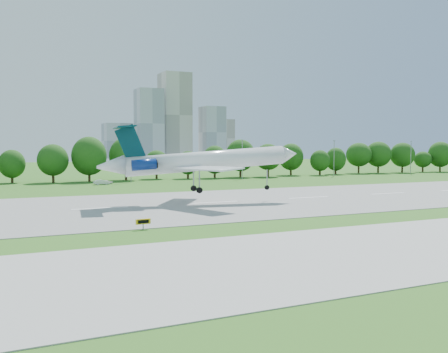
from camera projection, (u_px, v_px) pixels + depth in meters
ground at (407, 213)px, 73.79m from camera, size 600.00×600.00×0.00m
runway at (309, 198)px, 96.35m from camera, size 400.00×45.00×0.08m
tree_line at (185, 159)px, 156.47m from camera, size 288.40×8.40×10.40m
light_poles at (189, 159)px, 146.37m from camera, size 175.90×0.25×12.19m
skyline at (172, 126)px, 467.33m from camera, size 127.00×52.00×80.00m
airliner at (197, 161)px, 86.23m from camera, size 36.13×26.03×11.68m
taxi_sign_left at (143, 222)px, 59.05m from camera, size 1.83×0.38×1.28m
service_vehicle_a at (101, 182)px, 130.81m from camera, size 4.20×1.90×1.34m
service_vehicle_b at (106, 182)px, 133.19m from camera, size 3.27×1.39×1.10m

